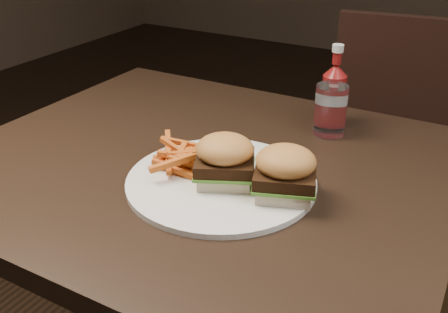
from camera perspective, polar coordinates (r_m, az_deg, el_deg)
The scene contains 8 objects.
dining_table at distance 0.96m, azimuth 4.31°, elevation -3.07°, with size 1.20×0.80×0.04m, color black.
chair_far at distance 1.77m, azimuth 19.42°, elevation -0.80°, with size 0.47×0.47×0.04m, color black.
plate at distance 0.92m, azimuth -0.31°, elevation -2.74°, with size 0.33×0.33×0.01m, color white.
sandwich_half_a at distance 0.91m, azimuth 0.08°, elevation -2.15°, with size 0.09×0.08×0.02m, color beige.
sandwich_half_b at distance 0.87m, azimuth 6.56°, elevation -3.56°, with size 0.09×0.08×0.02m, color beige.
fries_pile at distance 0.95m, azimuth -4.14°, elevation 0.15°, with size 0.13×0.13×0.05m, color #BB5B19, non-canonical shape.
ketchup_bottle at distance 1.16m, azimuth 11.77°, elevation 6.22°, with size 0.05×0.05×0.10m, color maroon.
tumbler at distance 1.11m, azimuth 11.52°, elevation 5.00°, with size 0.07×0.07×0.10m, color white.
Camera 1 is at (0.35, -0.76, 1.21)m, focal length 42.00 mm.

